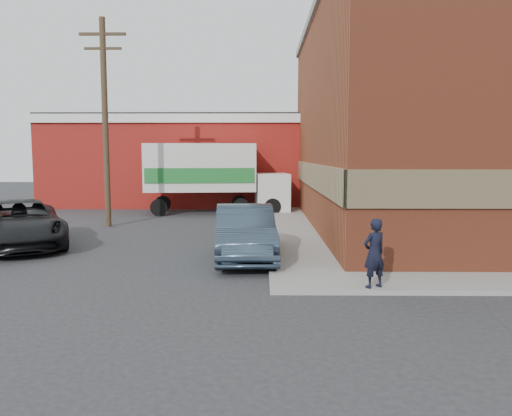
% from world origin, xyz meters
% --- Properties ---
extents(ground, '(90.00, 90.00, 0.00)m').
position_xyz_m(ground, '(0.00, 0.00, 0.00)').
color(ground, '#28282B').
rests_on(ground, ground).
extents(brick_building, '(14.25, 18.25, 9.36)m').
position_xyz_m(brick_building, '(8.50, 9.00, 4.68)').
color(brick_building, brown).
rests_on(brick_building, ground).
extents(sidewalk_west, '(1.80, 18.00, 0.12)m').
position_xyz_m(sidewalk_west, '(0.60, 9.00, 0.06)').
color(sidewalk_west, gray).
rests_on(sidewalk_west, ground).
extents(warehouse, '(16.30, 8.30, 5.60)m').
position_xyz_m(warehouse, '(-6.00, 20.00, 2.81)').
color(warehouse, maroon).
rests_on(warehouse, ground).
extents(utility_pole, '(2.00, 0.26, 9.00)m').
position_xyz_m(utility_pole, '(-7.50, 9.00, 4.75)').
color(utility_pole, brown).
rests_on(utility_pole, ground).
extents(man, '(0.70, 0.61, 1.61)m').
position_xyz_m(man, '(1.90, -1.55, 0.93)').
color(man, black).
rests_on(man, sidewalk_south).
extents(sedan, '(2.04, 5.05, 1.63)m').
position_xyz_m(sedan, '(-1.20, 2.21, 0.82)').
color(sedan, '#344456').
rests_on(sedan, ground).
extents(suv_a, '(5.09, 6.37, 1.61)m').
position_xyz_m(suv_a, '(-9.05, 4.14, 0.81)').
color(suv_a, black).
rests_on(suv_a, ground).
extents(box_truck, '(7.79, 2.96, 3.76)m').
position_xyz_m(box_truck, '(-3.27, 14.12, 2.17)').
color(box_truck, silver).
rests_on(box_truck, ground).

